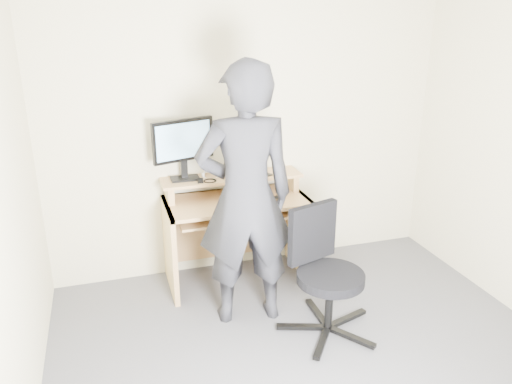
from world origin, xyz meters
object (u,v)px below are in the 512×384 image
monitor (183,144)px  person (245,197)px  office_chair (324,268)px  desk (235,218)px

monitor → person: bearing=-85.0°
monitor → person: size_ratio=0.27×
office_chair → person: person is taller
person → office_chair: bearing=151.2°
person → desk: bearing=-92.6°
monitor → office_chair: monitor is taller
monitor → person: person is taller
desk → person: 0.78m
desk → office_chair: office_chair is taller
desk → office_chair: 1.05m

